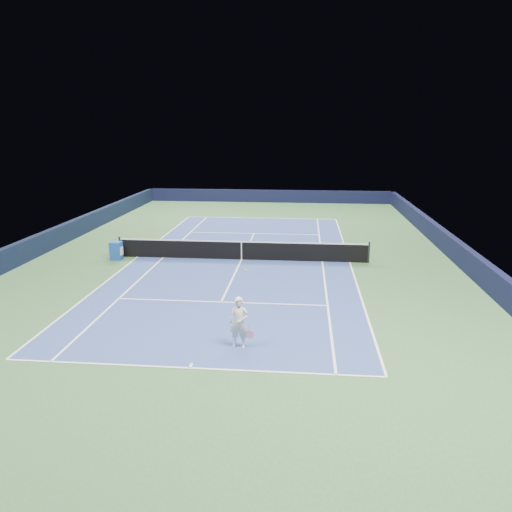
{
  "coord_description": "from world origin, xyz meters",
  "views": [
    {
      "loc": [
        3.11,
        -24.5,
        6.67
      ],
      "look_at": [
        1.03,
        -3.0,
        1.0
      ],
      "focal_mm": 35.0,
      "sensor_mm": 36.0,
      "label": 1
    }
  ],
  "objects": [
    {
      "name": "ground",
      "position": [
        0.0,
        0.0,
        0.0
      ],
      "size": [
        40.0,
        40.0,
        0.0
      ],
      "primitive_type": "plane",
      "color": "#325830",
      "rests_on": "ground"
    },
    {
      "name": "wall_far",
      "position": [
        0.0,
        19.82,
        0.55
      ],
      "size": [
        22.0,
        0.35,
        1.1
      ],
      "primitive_type": "cube",
      "color": "black",
      "rests_on": "ground"
    },
    {
      "name": "wall_right",
      "position": [
        10.82,
        0.0,
        0.55
      ],
      "size": [
        0.35,
        40.0,
        1.1
      ],
      "primitive_type": "cube",
      "color": "black",
      "rests_on": "ground"
    },
    {
      "name": "wall_left",
      "position": [
        -10.82,
        0.0,
        0.55
      ],
      "size": [
        0.35,
        40.0,
        1.1
      ],
      "primitive_type": "cube",
      "color": "black",
      "rests_on": "ground"
    },
    {
      "name": "court_surface",
      "position": [
        0.0,
        0.0,
        0.0
      ],
      "size": [
        10.97,
        23.77,
        0.01
      ],
      "primitive_type": "cube",
      "color": "navy",
      "rests_on": "ground"
    },
    {
      "name": "baseline_far",
      "position": [
        0.0,
        11.88,
        0.01
      ],
      "size": [
        10.97,
        0.08,
        0.0
      ],
      "primitive_type": "cube",
      "color": "white",
      "rests_on": "ground"
    },
    {
      "name": "baseline_near",
      "position": [
        0.0,
        -11.88,
        0.01
      ],
      "size": [
        10.97,
        0.08,
        0.0
      ],
      "primitive_type": "cube",
      "color": "white",
      "rests_on": "ground"
    },
    {
      "name": "sideline_doubles_right",
      "position": [
        5.49,
        0.0,
        0.01
      ],
      "size": [
        0.08,
        23.77,
        0.0
      ],
      "primitive_type": "cube",
      "color": "white",
      "rests_on": "ground"
    },
    {
      "name": "sideline_doubles_left",
      "position": [
        -5.49,
        0.0,
        0.01
      ],
      "size": [
        0.08,
        23.77,
        0.0
      ],
      "primitive_type": "cube",
      "color": "white",
      "rests_on": "ground"
    },
    {
      "name": "sideline_singles_right",
      "position": [
        4.12,
        0.0,
        0.01
      ],
      "size": [
        0.08,
        23.77,
        0.0
      ],
      "primitive_type": "cube",
      "color": "white",
      "rests_on": "ground"
    },
    {
      "name": "sideline_singles_left",
      "position": [
        -4.12,
        0.0,
        0.01
      ],
      "size": [
        0.08,
        23.77,
        0.0
      ],
      "primitive_type": "cube",
      "color": "white",
      "rests_on": "ground"
    },
    {
      "name": "service_line_far",
      "position": [
        0.0,
        6.4,
        0.01
      ],
      "size": [
        8.23,
        0.08,
        0.0
      ],
      "primitive_type": "cube",
      "color": "white",
      "rests_on": "ground"
    },
    {
      "name": "service_line_near",
      "position": [
        0.0,
        -6.4,
        0.01
      ],
      "size": [
        8.23,
        0.08,
        0.0
      ],
      "primitive_type": "cube",
      "color": "white",
      "rests_on": "ground"
    },
    {
      "name": "center_service_line",
      "position": [
        0.0,
        0.0,
        0.01
      ],
      "size": [
        0.08,
        12.8,
        0.0
      ],
      "primitive_type": "cube",
      "color": "white",
      "rests_on": "ground"
    },
    {
      "name": "center_mark_far",
      "position": [
        0.0,
        11.73,
        0.01
      ],
      "size": [
        0.08,
        0.3,
        0.0
      ],
      "primitive_type": "cube",
      "color": "white",
      "rests_on": "ground"
    },
    {
      "name": "center_mark_near",
      "position": [
        0.0,
        -11.73,
        0.01
      ],
      "size": [
        0.08,
        0.3,
        0.0
      ],
      "primitive_type": "cube",
      "color": "white",
      "rests_on": "ground"
    },
    {
      "name": "tennis_net",
      "position": [
        0.0,
        0.0,
        0.5
      ],
      "size": [
        12.9,
        0.1,
        1.07
      ],
      "color": "black",
      "rests_on": "ground"
    },
    {
      "name": "sponsor_cube",
      "position": [
        -6.4,
        -0.57,
        0.46
      ],
      "size": [
        0.59,
        0.53,
        0.92
      ],
      "color": "#1B47A7",
      "rests_on": "ground"
    },
    {
      "name": "tennis_player",
      "position": [
        1.23,
        -10.35,
        0.81
      ],
      "size": [
        0.77,
        1.25,
        2.21
      ],
      "color": "silver",
      "rests_on": "ground"
    }
  ]
}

